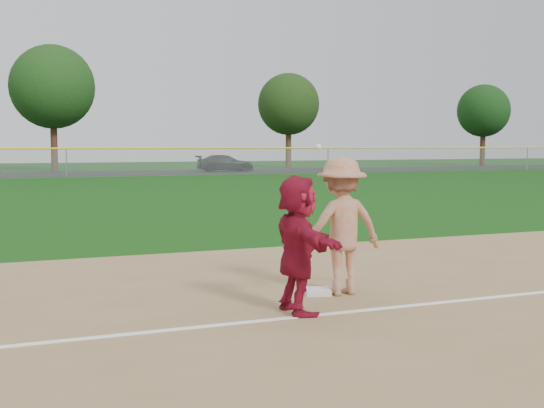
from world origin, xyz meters
name	(u,v)px	position (x,y,z in m)	size (l,w,h in m)	color
ground	(310,302)	(0.00, 0.00, 0.00)	(160.00, 160.00, 0.00)	#10410C
foul_line	(335,313)	(0.00, -0.80, 0.03)	(60.00, 0.10, 0.01)	white
parking_asphalt	(60,174)	(0.00, 46.00, 0.01)	(120.00, 10.00, 0.01)	black
first_base	(318,291)	(0.28, 0.35, 0.06)	(0.37, 0.37, 0.08)	silver
base_runner	(298,244)	(-0.45, -0.57, 0.94)	(1.72, 0.55, 1.85)	maroon
car_right	(225,163)	(13.33, 45.97, 0.71)	(1.95, 4.81, 1.40)	black
first_base_play	(341,226)	(0.63, 0.26, 1.05)	(1.35, 0.80, 2.26)	#97979A
outfield_fence	(66,149)	(0.00, 40.00, 1.96)	(110.00, 0.12, 110.00)	#999EA0
tree_2	(53,87)	(0.00, 51.50, 7.06)	(7.00, 7.00, 10.58)	#3A2215
tree_3	(289,104)	(22.00, 52.80, 6.16)	(6.00, 6.00, 9.19)	#3C2915
tree_4	(484,111)	(44.00, 51.20, 5.85)	(5.60, 5.60, 8.67)	#382214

